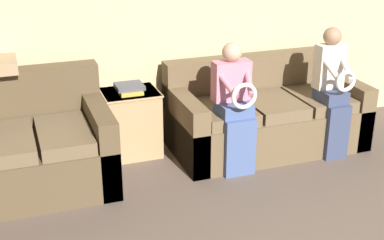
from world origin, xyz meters
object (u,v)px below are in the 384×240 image
object	(u,v)px
couch_side	(9,153)
book_stack	(129,88)
child_right_seated	(333,87)
child_left_seated	(235,104)
couch_main	(265,116)
side_shelf	(131,122)

from	to	relation	value
couch_side	book_stack	xyz separation A→B (m)	(1.10, 0.30, 0.34)
couch_side	child_right_seated	xyz separation A→B (m)	(2.86, -0.30, 0.34)
couch_side	child_left_seated	bearing A→B (deg)	-9.34
child_left_seated	child_right_seated	world-z (taller)	child_right_seated
couch_main	side_shelf	world-z (taller)	couch_main
couch_side	book_stack	world-z (taller)	couch_side
child_right_seated	side_shelf	size ratio (longest dim) A/B	1.92
couch_side	side_shelf	bearing A→B (deg)	15.32
side_shelf	child_right_seated	bearing A→B (deg)	-19.05
child_right_seated	book_stack	bearing A→B (deg)	161.05
couch_side	book_stack	distance (m)	1.19
couch_side	child_right_seated	bearing A→B (deg)	-6.05
couch_main	child_right_seated	world-z (taller)	child_right_seated
child_right_seated	book_stack	size ratio (longest dim) A/B	4.00
side_shelf	book_stack	distance (m)	0.34
child_left_seated	side_shelf	world-z (taller)	child_left_seated
couch_main	child_left_seated	size ratio (longest dim) A/B	1.60
couch_main	side_shelf	distance (m)	1.29
couch_side	side_shelf	xyz separation A→B (m)	(1.11, 0.30, -0.00)
couch_side	child_left_seated	distance (m)	1.93
child_left_seated	child_right_seated	xyz separation A→B (m)	(0.98, 0.01, 0.04)
couch_side	child_right_seated	size ratio (longest dim) A/B	1.38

